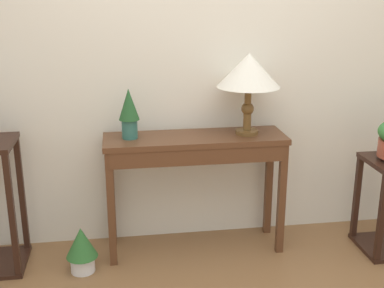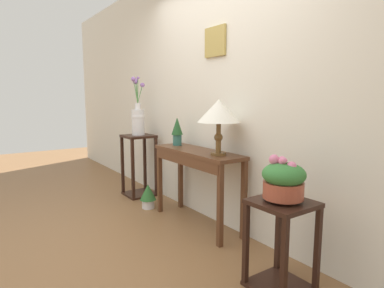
{
  "view_description": "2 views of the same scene",
  "coord_description": "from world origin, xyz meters",
  "px_view_note": "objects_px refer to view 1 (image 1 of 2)",
  "views": [
    {
      "loc": [
        -0.58,
        -1.85,
        1.67
      ],
      "look_at": [
        -0.13,
        1.16,
        0.72
      ],
      "focal_mm": 47.3,
      "sensor_mm": 36.0,
      "label": 1
    },
    {
      "loc": [
        2.53,
        -0.74,
        1.31
      ],
      "look_at": [
        -0.22,
        1.15,
        0.83
      ],
      "focal_mm": 30.64,
      "sensor_mm": 36.0,
      "label": 2
    }
  ],
  "objects_px": {
    "console_table": "(196,157)",
    "table_lamp": "(249,72)",
    "potted_plant_on_console": "(129,111)",
    "potted_plant_floor": "(82,248)"
  },
  "relations": [
    {
      "from": "console_table",
      "to": "potted_plant_floor",
      "type": "xyz_separation_m",
      "value": [
        -0.72,
        -0.18,
        -0.48
      ]
    },
    {
      "from": "console_table",
      "to": "potted_plant_floor",
      "type": "distance_m",
      "value": 0.89
    },
    {
      "from": "console_table",
      "to": "table_lamp",
      "type": "xyz_separation_m",
      "value": [
        0.33,
        0.02,
        0.52
      ]
    },
    {
      "from": "table_lamp",
      "to": "potted_plant_floor",
      "type": "relative_size",
      "value": 1.73
    },
    {
      "from": "potted_plant_on_console",
      "to": "potted_plant_floor",
      "type": "distance_m",
      "value": 0.87
    },
    {
      "from": "console_table",
      "to": "table_lamp",
      "type": "distance_m",
      "value": 0.62
    },
    {
      "from": "potted_plant_on_console",
      "to": "console_table",
      "type": "bearing_deg",
      "value": -5.0
    },
    {
      "from": "potted_plant_on_console",
      "to": "potted_plant_floor",
      "type": "height_order",
      "value": "potted_plant_on_console"
    },
    {
      "from": "console_table",
      "to": "potted_plant_floor",
      "type": "height_order",
      "value": "console_table"
    },
    {
      "from": "table_lamp",
      "to": "potted_plant_on_console",
      "type": "relative_size",
      "value": 1.64
    }
  ]
}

